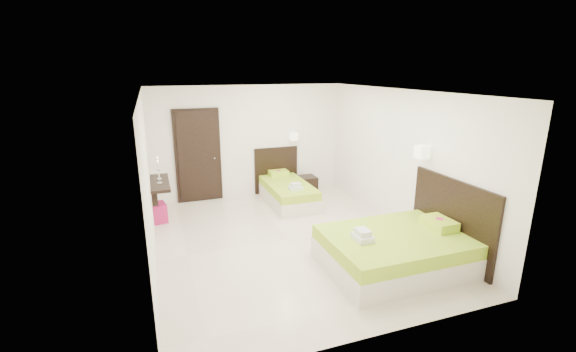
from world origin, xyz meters
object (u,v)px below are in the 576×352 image
object	(u,v)px
nightstand	(306,185)
ottoman	(156,213)
bed_single	(287,191)
bed_double	(399,248)

from	to	relation	value
nightstand	ottoman	distance (m)	3.55
bed_single	nightstand	size ratio (longest dim) A/B	3.69
nightstand	ottoman	xyz separation A→B (m)	(-3.48, -0.67, -0.03)
bed_single	bed_double	size ratio (longest dim) A/B	0.86
bed_double	nightstand	size ratio (longest dim) A/B	4.31
nightstand	bed_double	bearing A→B (deg)	-90.28
bed_single	nightstand	distance (m)	0.76
bed_single	ottoman	distance (m)	2.86
bed_single	nightstand	bearing A→B (deg)	33.32
bed_double	nightstand	world-z (taller)	bed_double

